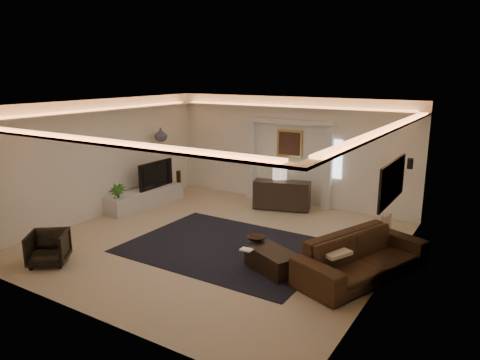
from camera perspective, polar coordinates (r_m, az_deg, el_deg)
The scene contains 33 objects.
floor at distance 9.68m, azimuth -2.91°, elevation -7.78°, with size 7.00×7.00×0.00m, color tan.
ceiling at distance 9.03m, azimuth -3.13°, elevation 9.61°, with size 7.00×7.00×0.00m, color white.
wall_back at distance 12.22m, azimuth 6.40°, elevation 3.76°, with size 7.00×7.00×0.00m, color white.
wall_front at distance 6.79m, azimuth -20.20°, elevation -5.10°, with size 7.00×7.00×0.00m, color white.
wall_left at distance 11.57m, azimuth -17.42°, elevation 2.65°, with size 7.00×7.00×0.00m, color white.
wall_right at distance 7.85m, azimuth 18.49°, elevation -2.46°, with size 7.00×7.00×0.00m, color white.
cove_soffit at distance 9.05m, azimuth -3.11°, elevation 7.85°, with size 7.00×7.00×0.04m, color silver.
daylight_slit at distance 11.72m, azimuth 12.31°, elevation 2.60°, with size 0.25×0.03×1.00m, color white.
area_rug at distance 9.31m, azimuth -1.57°, elevation -8.61°, with size 4.00×3.00×0.01m, color black.
pilaster_left at distance 12.73m, azimuth 1.49°, elevation 2.63°, with size 0.22×0.20×2.20m, color silver.
pilaster_right at distance 11.76m, azimuth 11.21°, elevation 1.45°, with size 0.22×0.20×2.20m, color silver.
alcove_header at distance 12.02m, azimuth 6.30°, elevation 7.45°, with size 2.52×0.20×0.12m, color silver.
painting_frame at distance 12.16m, azimuth 6.37°, elevation 4.66°, with size 0.74×0.04×0.74m, color tan.
painting_canvas at distance 12.14m, azimuth 6.32°, elevation 4.65°, with size 0.62×0.02×0.62m, color #4C2D1E.
art_panel_frame at distance 8.08m, azimuth 18.92°, elevation -0.21°, with size 0.04×1.64×0.74m, color black.
art_panel_gold at distance 8.08m, azimuth 18.75°, elevation -0.19°, with size 0.02×1.50×0.62m, color tan.
wall_sconce at distance 9.92m, azimuth 20.95°, elevation 1.98°, with size 0.12×0.12×0.22m, color black.
wall_niche at distance 12.44m, azimuth -12.44°, elevation 4.62°, with size 0.10×0.55×0.04m, color silver.
console at distance 11.72m, azimuth 5.37°, elevation -1.91°, with size 1.47×0.46×0.73m, color black.
lamp_left at distance 11.77m, azimuth 4.77°, elevation 1.62°, with size 0.23×0.23×0.52m, color beige.
lamp_right at distance 11.80m, azimuth 5.52°, elevation 1.64°, with size 0.22×0.22×0.50m, color beige.
media_ledge at distance 12.34m, azimuth -12.04°, elevation -2.21°, with size 0.60×2.39×0.45m, color silver.
tv at distance 12.42m, azimuth -11.15°, elevation 0.76°, with size 0.17×1.27×0.73m, color black.
figurine at distance 12.89m, azimuth -7.88°, elevation 0.55°, with size 0.12×0.12×0.33m, color black.
ginger_jar at distance 12.53m, azimuth -10.11°, elevation 5.75°, with size 0.36×0.36×0.37m, color #364E5C.
plant at distance 11.64m, azimuth -15.38°, elevation -2.47°, with size 0.44×0.44×0.79m, color #30691D.
sofa at distance 8.21m, azimuth 15.39°, elevation -9.47°, with size 1.01×2.59×0.76m, color #3B2316.
throw_blanket at distance 7.90m, azimuth 11.48°, elevation -8.82°, with size 0.60×0.49×0.07m, color #F6EBBB.
throw_pillow at distance 9.58m, azimuth 18.19°, elevation -5.20°, with size 0.10×0.34×0.34m, color tan.
coffee_table at distance 8.23m, azimuth 4.22°, elevation -10.22°, with size 1.03×0.56×0.38m, color black.
bowl at distance 8.59m, azimuth 2.07°, elevation -7.36°, with size 0.34×0.34×0.08m, color black.
magazine at distance 8.14m, azimuth 0.83°, elevation -8.80°, with size 0.22×0.16×0.03m, color white.
armchair at distance 9.19m, azimuth -23.34°, elevation -8.00°, with size 0.68×0.70×0.63m, color black.
Camera 1 is at (5.16, -7.38, 3.53)m, focal length 33.33 mm.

